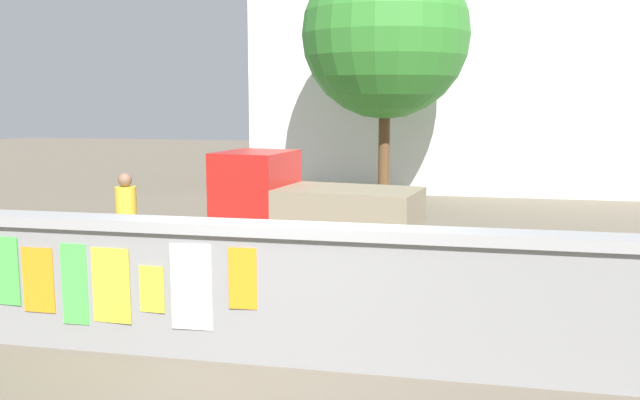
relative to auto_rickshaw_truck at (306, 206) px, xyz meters
name	(u,v)px	position (x,y,z in m)	size (l,w,h in m)	color
ground	(378,227)	(0.92, 3.00, -0.90)	(60.00, 60.00, 0.00)	#6B6051
poster_wall	(282,292)	(0.90, -5.00, -0.12)	(7.81, 0.42, 1.51)	gray
auto_rickshaw_truck	(306,206)	(0.00, 0.00, 0.00)	(3.78, 2.02, 1.85)	black
motorcycle	(265,277)	(0.20, -3.30, -0.44)	(1.90, 0.56, 0.87)	black
bicycle_near	(451,288)	(2.62, -3.00, -0.54)	(1.68, 0.52, 0.95)	black
bicycle_far	(126,275)	(-1.82, -3.26, -0.54)	(1.69, 0.46, 0.95)	black
person_walking	(126,212)	(-2.57, -1.76, 0.09)	(0.48, 0.48, 1.62)	purple
tree_roadside	(386,35)	(0.71, 5.77, 3.48)	(4.21, 4.21, 6.50)	brown
building_background	(483,68)	(3.23, 11.45, 2.88)	(14.20, 6.54, 7.53)	white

